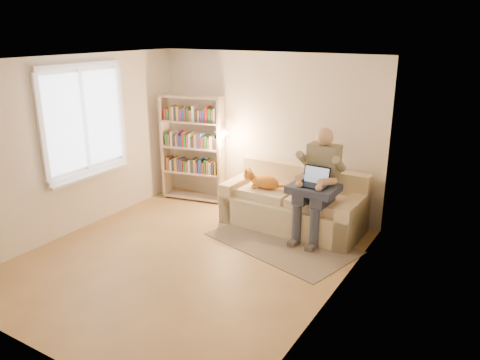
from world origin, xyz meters
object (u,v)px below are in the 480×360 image
Objects in this scene: cat at (261,181)px; laptop at (318,182)px; person at (319,179)px; sofa at (294,206)px; bookshelf at (193,143)px.

laptop is at bearing -10.09° from cat.
cat is (-0.96, 0.04, -0.21)m from person.
sofa is 1.14× the size of bookshelf.
cat is (-0.52, -0.13, 0.36)m from sofa.
sofa is at bearing 14.77° from cat.
sofa is at bearing 160.47° from person.
cat is at bearing -22.44° from bookshelf.
person reaches higher than sofa.
sofa is 0.64m from cat.
laptop is 2.59m from bookshelf.
sofa is 1.33× the size of person.
bookshelf reaches higher than sofa.
bookshelf is (-2.48, 0.32, 0.14)m from person.
bookshelf is (-2.04, 0.16, 0.71)m from sofa.
bookshelf is (-2.54, 0.48, 0.13)m from laptop.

